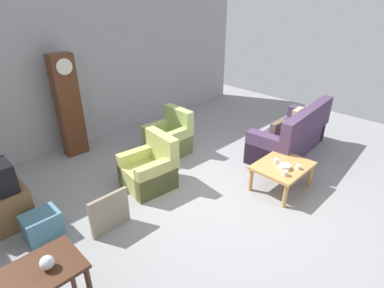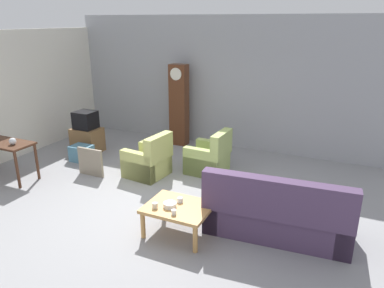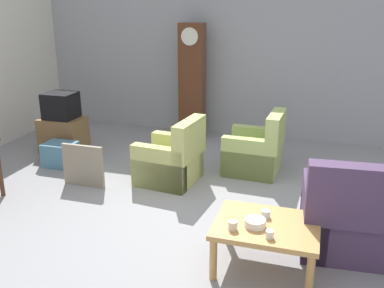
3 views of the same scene
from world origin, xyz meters
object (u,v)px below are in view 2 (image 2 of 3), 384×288
at_px(armchair_olive_far, 209,158).
at_px(glass_dome_cloche, 13,141).
at_px(couch_floral, 277,214).
at_px(storage_box_blue, 82,153).
at_px(bowl_white_stacked, 170,205).
at_px(cup_blue_rimmed, 180,200).
at_px(armchair_olive_near, 149,162).
at_px(grandfather_clock, 179,105).
at_px(tv_crt, 85,120).
at_px(framed_picture_leaning, 91,162).
at_px(coffee_table_wood, 178,210).
at_px(tv_stand_cabinet, 87,140).
at_px(cup_white_porcelain, 174,212).
at_px(cup_cream_tall, 155,205).
at_px(console_table_dark, 3,147).

xyz_separation_m(armchair_olive_far, glass_dome_cloche, (-3.27, -2.06, 0.55)).
bearing_deg(couch_floral, glass_dome_cloche, -176.97).
distance_m(storage_box_blue, bowl_white_stacked, 3.75).
relative_size(cup_blue_rimmed, bowl_white_stacked, 0.44).
relative_size(armchair_olive_near, grandfather_clock, 0.45).
relative_size(armchair_olive_near, tv_crt, 1.92).
height_order(framed_picture_leaning, storage_box_blue, framed_picture_leaning).
relative_size(grandfather_clock, tv_crt, 4.28).
bearing_deg(coffee_table_wood, storage_box_blue, 152.83).
bearing_deg(glass_dome_cloche, armchair_olive_near, 31.47).
distance_m(tv_stand_cabinet, framed_picture_leaning, 1.53).
xyz_separation_m(cup_white_porcelain, cup_cream_tall, (-0.34, 0.05, 0.00)).
height_order(armchair_olive_near, console_table_dark, armchair_olive_near).
bearing_deg(tv_crt, framed_picture_leaning, -47.42).
relative_size(couch_floral, coffee_table_wood, 2.25).
distance_m(armchair_olive_far, framed_picture_leaning, 2.47).
bearing_deg(tv_stand_cabinet, cup_blue_rimmed, -30.89).
bearing_deg(tv_stand_cabinet, framed_picture_leaning, -47.42).
height_order(coffee_table_wood, grandfather_clock, grandfather_clock).
bearing_deg(storage_box_blue, cup_blue_rimmed, -25.77).
bearing_deg(armchair_olive_far, console_table_dark, -150.75).
bearing_deg(armchair_olive_near, tv_crt, 163.37).
xyz_separation_m(grandfather_clock, bowl_white_stacked, (1.78, -3.82, -0.53)).
height_order(cup_blue_rimmed, cup_cream_tall, cup_cream_tall).
xyz_separation_m(console_table_dark, bowl_white_stacked, (4.00, -0.42, -0.17)).
bearing_deg(glass_dome_cloche, couch_floral, 3.03).
height_order(couch_floral, tv_crt, couch_floral).
relative_size(grandfather_clock, cup_white_porcelain, 28.19).
xyz_separation_m(coffee_table_wood, cup_cream_tall, (-0.28, -0.20, 0.11)).
xyz_separation_m(tv_stand_cabinet, cup_white_porcelain, (3.72, -2.54, 0.21)).
distance_m(coffee_table_wood, bowl_white_stacked, 0.16).
height_order(armchair_olive_far, cup_cream_tall, armchair_olive_far).
height_order(console_table_dark, framed_picture_leaning, console_table_dark).
relative_size(framed_picture_leaning, storage_box_blue, 1.28).
xyz_separation_m(glass_dome_cloche, cup_white_porcelain, (3.80, -0.55, -0.35)).
distance_m(armchair_olive_far, console_table_dark, 4.17).
relative_size(couch_floral, armchair_olive_far, 2.35).
height_order(console_table_dark, storage_box_blue, console_table_dark).
distance_m(storage_box_blue, cup_blue_rimmed, 3.72).
height_order(grandfather_clock, tv_crt, grandfather_clock).
relative_size(armchair_olive_far, cup_white_porcelain, 12.63).
xyz_separation_m(tv_stand_cabinet, cup_cream_tall, (3.39, -2.49, 0.21)).
relative_size(couch_floral, cup_cream_tall, 26.05).
height_order(tv_stand_cabinet, cup_blue_rimmed, tv_stand_cabinet).
relative_size(couch_floral, cup_white_porcelain, 29.71).
bearing_deg(grandfather_clock, framed_picture_leaning, -106.31).
xyz_separation_m(console_table_dark, storage_box_blue, (0.72, 1.39, -0.49)).
bearing_deg(coffee_table_wood, cup_cream_tall, -144.46).
bearing_deg(framed_picture_leaning, couch_floral, -8.51).
bearing_deg(glass_dome_cloche, bowl_white_stacked, -6.01).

